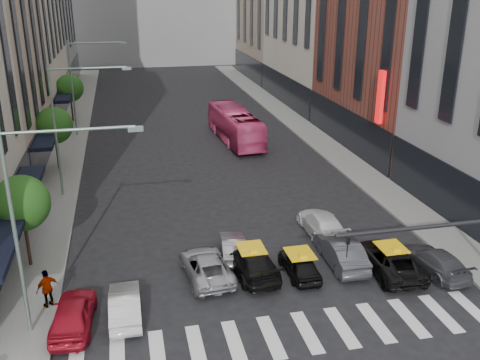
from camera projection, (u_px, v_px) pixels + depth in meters
ground at (305, 356)px, 21.50m from camera, size 160.00×160.00×0.00m
sidewalk_left at (67, 154)px, 46.60m from camera, size 3.00×96.00×0.15m
sidewalk_right at (317, 138)px, 51.27m from camera, size 3.00×96.00×0.15m
tree_near at (22, 203)px, 26.99m from camera, size 2.88×2.88×4.95m
tree_mid at (54, 126)px, 41.64m from camera, size 2.88×2.88×4.95m
tree_far at (70, 88)px, 56.28m from camera, size 2.88×2.88×4.95m
streetlamp_near at (36, 205)px, 21.07m from camera, size 5.38×0.25×9.00m
streetlamp_mid at (68, 113)px, 35.72m from camera, size 5.38×0.25×9.00m
streetlamp_far at (81, 75)px, 50.36m from camera, size 5.38×0.25×9.00m
liberty_sign at (380, 97)px, 40.28m from camera, size 0.30×0.70×4.00m
car_red at (73, 314)px, 23.05m from camera, size 2.01×4.32×1.43m
car_white_front at (125, 304)px, 23.82m from camera, size 1.37×3.91×1.29m
car_silver at (206, 266)px, 27.07m from camera, size 2.56×4.82×1.29m
taxi_left at (251, 261)px, 27.42m from camera, size 2.44×5.08×1.43m
taxi_center at (299, 264)px, 27.28m from camera, size 1.50×3.59×1.22m
car_grey_mid at (341, 252)px, 28.29m from camera, size 1.68×4.54×1.48m
taxi_right at (390, 259)px, 27.61m from camera, size 2.55×5.07×1.38m
car_grey_curb at (435, 261)px, 27.58m from camera, size 2.20×4.46×1.25m
car_row2_left at (233, 247)px, 29.09m from camera, size 1.74×3.85×1.23m
car_row2_right at (322, 223)px, 31.71m from camera, size 1.98×4.78×1.38m
bus at (235, 125)px, 50.01m from camera, size 3.37×11.33×3.11m
pedestrian_far at (47, 288)px, 24.28m from camera, size 1.15×0.98×1.85m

